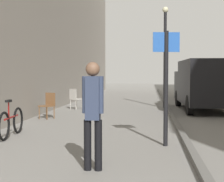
{
  "coord_description": "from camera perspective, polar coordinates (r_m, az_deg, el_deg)",
  "views": [
    {
      "loc": [
        0.72,
        -1.36,
        1.66
      ],
      "look_at": [
        -0.49,
        9.63,
        1.07
      ],
      "focal_mm": 54.81,
      "sensor_mm": 36.0,
      "label": 1
    }
  ],
  "objects": [
    {
      "name": "parked_car",
      "position": [
        22.51,
        12.96,
        0.53
      ],
      "size": [
        1.98,
        4.27,
        1.45
      ],
      "rotation": [
        0.0,
        0.0,
        -0.04
      ],
      "color": "#B7B7BC",
      "rests_on": "ground_plane"
    },
    {
      "name": "cafe_chair_near_window",
      "position": [
        12.61,
        -10.58,
        -2.09
      ],
      "size": [
        0.59,
        0.59,
        0.94
      ],
      "rotation": [
        0.0,
        0.0,
        2.7
      ],
      "color": "brown",
      "rests_on": "ground_plane"
    },
    {
      "name": "lamp_post",
      "position": [
        16.38,
        8.84,
        6.71
      ],
      "size": [
        0.28,
        0.28,
        4.76
      ],
      "color": "black",
      "rests_on": "ground_plane"
    },
    {
      "name": "ground_plane",
      "position": [
        13.48,
        3.17,
        -4.05
      ],
      "size": [
        80.0,
        80.0,
        0.0
      ],
      "primitive_type": "plane",
      "color": "gray"
    },
    {
      "name": "cafe_chair_by_doorway",
      "position": [
        15.65,
        -6.22,
        -1.07
      ],
      "size": [
        0.61,
        0.61,
        0.94
      ],
      "rotation": [
        0.0,
        0.0,
        5.65
      ],
      "color": "#B7B2A8",
      "rests_on": "ground_plane"
    },
    {
      "name": "kerb_strip",
      "position": [
        13.48,
        9.9,
        -3.83
      ],
      "size": [
        0.16,
        40.0,
        0.12
      ],
      "primitive_type": "cube",
      "color": "#615F5B",
      "rests_on": "ground_plane"
    },
    {
      "name": "bicycle_leaning",
      "position": [
        9.26,
        -16.44,
        -5.02
      ],
      "size": [
        0.16,
        1.77,
        0.98
      ],
      "rotation": [
        0.0,
        0.0,
        0.06
      ],
      "color": "black",
      "rests_on": "ground_plane"
    },
    {
      "name": "delivery_van",
      "position": [
        15.62,
        15.01,
        1.22
      ],
      "size": [
        2.14,
        5.38,
        2.21
      ],
      "rotation": [
        0.0,
        0.0,
        0.04
      ],
      "color": "black",
      "rests_on": "ground_plane"
    },
    {
      "name": "pedestrian_main_foreground",
      "position": [
        5.78,
        -3.22,
        -2.87
      ],
      "size": [
        0.37,
        0.24,
        1.84
      ],
      "rotation": [
        0.0,
        0.0,
        3.13
      ],
      "color": "black",
      "rests_on": "ground_plane"
    },
    {
      "name": "street_sign_post",
      "position": [
        7.8,
        9.0,
        2.16
      ],
      "size": [
        0.6,
        0.12,
        2.6
      ],
      "rotation": [
        0.0,
        0.0,
        3.29
      ],
      "color": "black",
      "rests_on": "ground_plane"
    }
  ]
}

